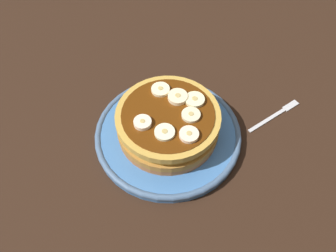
{
  "coord_description": "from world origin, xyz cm",
  "views": [
    {
      "loc": [
        4.78,
        -35.73,
        53.05
      ],
      "look_at": [
        0.0,
        0.0,
        3.53
      ],
      "focal_mm": 36.26,
      "sensor_mm": 36.0,
      "label": 1
    }
  ],
  "objects_px": {
    "pancake_stack": "(168,122)",
    "banana_slice_0": "(195,100)",
    "banana_slice_1": "(143,123)",
    "fork": "(277,114)",
    "banana_slice_3": "(189,135)",
    "banana_slice_2": "(161,90)",
    "banana_slice_4": "(191,116)",
    "banana_slice_5": "(163,132)",
    "plate": "(168,134)",
    "banana_slice_6": "(178,97)"
  },
  "relations": [
    {
      "from": "pancake_stack",
      "to": "banana_slice_5",
      "type": "height_order",
      "value": "banana_slice_5"
    },
    {
      "from": "pancake_stack",
      "to": "banana_slice_4",
      "type": "relative_size",
      "value": 5.85
    },
    {
      "from": "banana_slice_0",
      "to": "banana_slice_5",
      "type": "xyz_separation_m",
      "value": [
        -0.05,
        -0.08,
        -0.0
      ]
    },
    {
      "from": "banana_slice_5",
      "to": "banana_slice_1",
      "type": "bearing_deg",
      "value": 158.84
    },
    {
      "from": "banana_slice_1",
      "to": "banana_slice_2",
      "type": "relative_size",
      "value": 0.91
    },
    {
      "from": "banana_slice_4",
      "to": "banana_slice_2",
      "type": "bearing_deg",
      "value": 138.41
    },
    {
      "from": "fork",
      "to": "banana_slice_4",
      "type": "bearing_deg",
      "value": -153.23
    },
    {
      "from": "banana_slice_6",
      "to": "banana_slice_3",
      "type": "bearing_deg",
      "value": -70.44
    },
    {
      "from": "banana_slice_3",
      "to": "banana_slice_4",
      "type": "distance_m",
      "value": 0.04
    },
    {
      "from": "pancake_stack",
      "to": "banana_slice_6",
      "type": "height_order",
      "value": "banana_slice_6"
    },
    {
      "from": "banana_slice_2",
      "to": "banana_slice_3",
      "type": "height_order",
      "value": "banana_slice_3"
    },
    {
      "from": "banana_slice_2",
      "to": "fork",
      "type": "relative_size",
      "value": 0.33
    },
    {
      "from": "plate",
      "to": "fork",
      "type": "xyz_separation_m",
      "value": [
        0.21,
        0.08,
        -0.01
      ]
    },
    {
      "from": "banana_slice_3",
      "to": "fork",
      "type": "height_order",
      "value": "banana_slice_3"
    },
    {
      "from": "plate",
      "to": "banana_slice_4",
      "type": "distance_m",
      "value": 0.07
    },
    {
      "from": "banana_slice_2",
      "to": "banana_slice_3",
      "type": "bearing_deg",
      "value": -56.63
    },
    {
      "from": "banana_slice_1",
      "to": "fork",
      "type": "bearing_deg",
      "value": 23.99
    },
    {
      "from": "banana_slice_1",
      "to": "pancake_stack",
      "type": "bearing_deg",
      "value": 37.17
    },
    {
      "from": "banana_slice_2",
      "to": "banana_slice_0",
      "type": "bearing_deg",
      "value": -14.24
    },
    {
      "from": "banana_slice_5",
      "to": "banana_slice_4",
      "type": "bearing_deg",
      "value": 42.12
    },
    {
      "from": "plate",
      "to": "banana_slice_6",
      "type": "height_order",
      "value": "banana_slice_6"
    },
    {
      "from": "banana_slice_2",
      "to": "banana_slice_4",
      "type": "bearing_deg",
      "value": -41.59
    },
    {
      "from": "banana_slice_2",
      "to": "banana_slice_1",
      "type": "bearing_deg",
      "value": -103.5
    },
    {
      "from": "banana_slice_4",
      "to": "fork",
      "type": "xyz_separation_m",
      "value": [
        0.17,
        0.08,
        -0.07
      ]
    },
    {
      "from": "pancake_stack",
      "to": "banana_slice_4",
      "type": "distance_m",
      "value": 0.05
    },
    {
      "from": "banana_slice_2",
      "to": "banana_slice_6",
      "type": "relative_size",
      "value": 0.94
    },
    {
      "from": "plate",
      "to": "banana_slice_2",
      "type": "bearing_deg",
      "value": 111.99
    },
    {
      "from": "banana_slice_0",
      "to": "banana_slice_2",
      "type": "height_order",
      "value": "same"
    },
    {
      "from": "pancake_stack",
      "to": "banana_slice_0",
      "type": "distance_m",
      "value": 0.06
    },
    {
      "from": "banana_slice_4",
      "to": "banana_slice_5",
      "type": "relative_size",
      "value": 0.95
    },
    {
      "from": "banana_slice_0",
      "to": "fork",
      "type": "bearing_deg",
      "value": 16.08
    },
    {
      "from": "fork",
      "to": "banana_slice_1",
      "type": "bearing_deg",
      "value": -156.01
    },
    {
      "from": "banana_slice_2",
      "to": "banana_slice_3",
      "type": "relative_size",
      "value": 1.03
    },
    {
      "from": "banana_slice_2",
      "to": "banana_slice_6",
      "type": "bearing_deg",
      "value": -23.38
    },
    {
      "from": "banana_slice_1",
      "to": "banana_slice_5",
      "type": "height_order",
      "value": "banana_slice_1"
    },
    {
      "from": "banana_slice_1",
      "to": "banana_slice_4",
      "type": "xyz_separation_m",
      "value": [
        0.08,
        0.03,
        -0.0
      ]
    },
    {
      "from": "plate",
      "to": "pancake_stack",
      "type": "height_order",
      "value": "pancake_stack"
    },
    {
      "from": "banana_slice_3",
      "to": "fork",
      "type": "relative_size",
      "value": 0.32
    },
    {
      "from": "banana_slice_0",
      "to": "banana_slice_3",
      "type": "xyz_separation_m",
      "value": [
        -0.0,
        -0.08,
        0.0
      ]
    },
    {
      "from": "plate",
      "to": "fork",
      "type": "height_order",
      "value": "plate"
    },
    {
      "from": "banana_slice_6",
      "to": "banana_slice_1",
      "type": "bearing_deg",
      "value": -128.94
    },
    {
      "from": "plate",
      "to": "banana_slice_1",
      "type": "bearing_deg",
      "value": -144.72
    },
    {
      "from": "banana_slice_3",
      "to": "banana_slice_5",
      "type": "bearing_deg",
      "value": -179.88
    },
    {
      "from": "banana_slice_2",
      "to": "fork",
      "type": "xyz_separation_m",
      "value": [
        0.23,
        0.03,
        -0.07
      ]
    },
    {
      "from": "pancake_stack",
      "to": "banana_slice_1",
      "type": "bearing_deg",
      "value": -142.83
    },
    {
      "from": "banana_slice_1",
      "to": "banana_slice_6",
      "type": "relative_size",
      "value": 0.85
    },
    {
      "from": "banana_slice_5",
      "to": "banana_slice_6",
      "type": "height_order",
      "value": "banana_slice_6"
    },
    {
      "from": "pancake_stack",
      "to": "banana_slice_3",
      "type": "bearing_deg",
      "value": -46.32
    },
    {
      "from": "plate",
      "to": "banana_slice_1",
      "type": "relative_size",
      "value": 8.93
    },
    {
      "from": "plate",
      "to": "banana_slice_5",
      "type": "bearing_deg",
      "value": -94.85
    }
  ]
}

